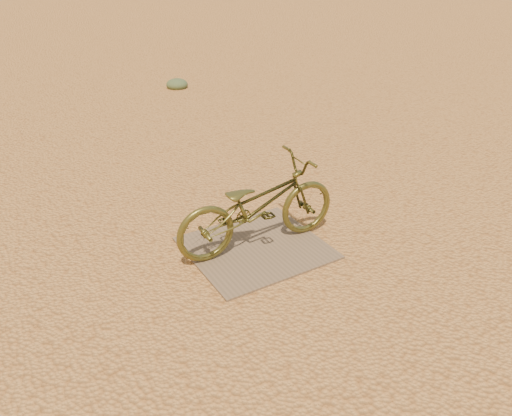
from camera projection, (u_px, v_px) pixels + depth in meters
ground at (276, 242)px, 5.20m from camera, size 120.00×120.00×0.00m
plywood_board at (256, 248)px, 5.08m from camera, size 1.33×1.21×0.02m
bicycle at (258, 205)px, 4.91m from camera, size 1.75×0.68×0.91m
kale_b at (177, 88)px, 10.73m from camera, size 0.46×0.46×0.25m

